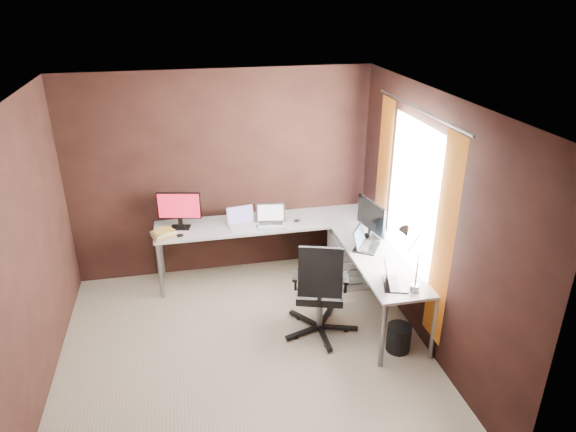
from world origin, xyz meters
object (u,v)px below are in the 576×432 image
(laptop_black_small, at_px, (392,280))
(office_chair, at_px, (320,307))
(book_stack, at_px, (164,234))
(laptop_black_big, at_px, (364,243))
(laptop_white, at_px, (242,222))
(desk_lamp, at_px, (409,250))
(laptop_silver, at_px, (271,220))
(wastebasket, at_px, (399,338))
(drawer_pedestal, at_px, (349,259))
(monitor_right, at_px, (371,217))
(monitor_left, at_px, (179,208))

(laptop_black_small, distance_m, office_chair, 0.84)
(book_stack, bearing_deg, laptop_black_big, -18.28)
(laptop_black_small, relative_size, book_stack, 1.19)
(laptop_white, bearing_deg, desk_lamp, -60.69)
(laptop_white, height_order, laptop_silver, laptop_silver)
(office_chair, bearing_deg, laptop_black_big, 52.46)
(book_stack, distance_m, desk_lamp, 2.75)
(wastebasket, bearing_deg, laptop_black_big, 96.59)
(drawer_pedestal, height_order, laptop_black_small, laptop_black_small)
(monitor_right, relative_size, laptop_silver, 1.41)
(monitor_right, bearing_deg, laptop_silver, 49.30)
(laptop_white, distance_m, wastebasket, 2.23)
(drawer_pedestal, bearing_deg, laptop_white, 166.17)
(drawer_pedestal, relative_size, desk_lamp, 0.93)
(monitor_left, bearing_deg, drawer_pedestal, 0.53)
(monitor_left, bearing_deg, book_stack, -120.11)
(book_stack, height_order, office_chair, office_chair)
(laptop_black_small, distance_m, desk_lamp, 0.38)
(laptop_silver, height_order, book_stack, laptop_silver)
(monitor_right, xyz_separation_m, laptop_black_big, (-0.14, -0.20, -0.20))
(monitor_left, bearing_deg, desk_lamp, -29.25)
(monitor_right, distance_m, laptop_black_big, 0.32)
(monitor_right, height_order, laptop_white, monitor_right)
(laptop_silver, distance_m, wastebasket, 2.02)
(laptop_black_small, height_order, wastebasket, laptop_black_small)
(monitor_left, height_order, laptop_black_big, monitor_left)
(laptop_white, distance_m, desk_lamp, 2.18)
(book_stack, xyz_separation_m, office_chair, (1.53, -1.12, -0.45))
(drawer_pedestal, xyz_separation_m, desk_lamp, (0.07, -1.39, 0.83))
(drawer_pedestal, bearing_deg, desk_lamp, -87.12)
(monitor_right, distance_m, laptop_black_small, 1.01)
(laptop_black_big, height_order, wastebasket, laptop_black_big)
(monitor_left, xyz_separation_m, book_stack, (-0.19, -0.21, -0.21))
(book_stack, bearing_deg, laptop_black_small, -34.91)
(wastebasket, bearing_deg, laptop_silver, 120.94)
(drawer_pedestal, relative_size, laptop_silver, 1.58)
(laptop_black_small, height_order, desk_lamp, desk_lamp)
(laptop_silver, bearing_deg, desk_lamp, -51.17)
(laptop_black_small, bearing_deg, drawer_pedestal, 16.61)
(office_chair, height_order, wastebasket, office_chair)
(monitor_right, distance_m, laptop_silver, 1.20)
(laptop_white, relative_size, wastebasket, 1.28)
(laptop_white, xyz_separation_m, laptop_black_small, (1.23, -1.61, -0.00))
(monitor_left, xyz_separation_m, monitor_right, (2.08, -0.72, 0.00))
(drawer_pedestal, bearing_deg, laptop_silver, 163.46)
(monitor_left, distance_m, wastebasket, 2.83)
(drawer_pedestal, distance_m, desk_lamp, 1.62)
(monitor_left, distance_m, laptop_black_small, 2.59)
(laptop_black_big, relative_size, office_chair, 0.38)
(monitor_right, xyz_separation_m, desk_lamp, (-0.04, -1.07, 0.15))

